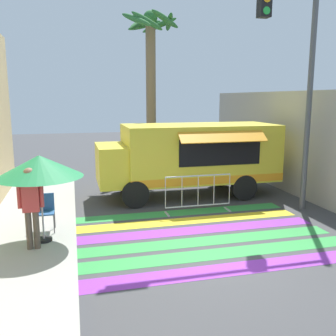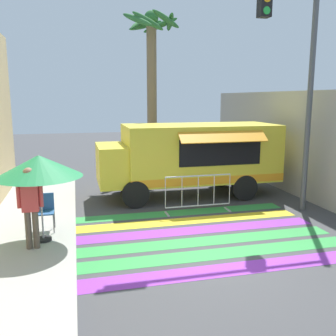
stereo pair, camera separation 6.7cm
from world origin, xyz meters
name	(u,v)px [view 1 (the left image)]	position (x,y,z in m)	size (l,w,h in m)	color
ground_plane	(216,253)	(0.00, 0.00, 0.00)	(60.00, 60.00, 0.00)	#424244
concrete_wall_right	(318,148)	(4.54, 3.00, 1.78)	(0.20, 16.00, 3.56)	#A39E93
crosswalk_painted	(200,235)	(0.00, 1.10, 0.00)	(6.40, 4.36, 0.01)	purple
food_truck	(187,155)	(0.80, 4.86, 1.43)	(6.02, 2.70, 2.44)	yellow
traffic_signal_pole	(285,50)	(2.88, 2.47, 4.62)	(4.70, 0.29, 6.76)	#515456
patio_umbrella	(39,167)	(-3.64, 1.27, 1.86)	(1.87, 1.87, 1.95)	black
folding_chair	(45,209)	(-3.63, 2.00, 0.70)	(0.42, 0.42, 0.89)	#4C4C51
vendor_person	(31,203)	(-3.82, 0.86, 1.16)	(0.53, 0.23, 1.75)	brown
barricade_front	(198,194)	(0.57, 2.93, 0.56)	(2.00, 0.44, 1.12)	#B7BABF
palm_tree	(151,67)	(0.49, 9.10, 4.62)	(2.57, 2.56, 6.94)	#7A664C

